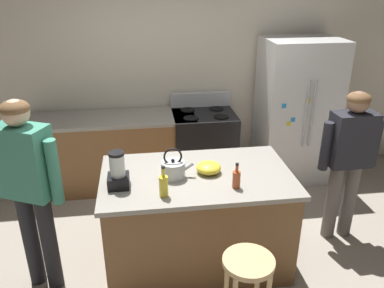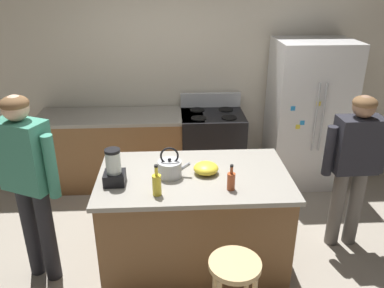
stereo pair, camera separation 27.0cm
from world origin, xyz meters
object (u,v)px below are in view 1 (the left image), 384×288
Objects in this scene: stove_range at (204,147)px; mixing_bowl at (209,168)px; refrigerator at (296,111)px; bar_stool at (247,278)px; bottle_soda at (164,185)px; kitchen_island at (197,219)px; tea_kettle at (173,169)px; bottle_cooking_sauce at (236,179)px; person_by_sink_right at (349,153)px; person_by_island_left at (28,181)px; blender_appliance at (118,172)px.

stove_range is 1.60m from mixing_bowl.
refrigerator is 2.71m from bar_stool.
stove_range is at bearing 71.32° from bottle_soda.
kitchen_island is 6.35× the size of bottle_soda.
bottle_soda is at bearing -109.13° from tea_kettle.
person_by_sink_right is at bearing 20.61° from bottle_cooking_sauce.
stove_range is 0.65× the size of person_by_island_left.
refrigerator reaches higher than blender_appliance.
kitchen_island is at bearing 104.56° from bar_stool.
stove_range is at bearing 87.79° from bar_stool.
blender_appliance is 0.40m from bottle_soda.
person_by_island_left is 5.47× the size of blender_appliance.
mixing_bowl is at bearing -98.09° from stove_range.
blender_appliance reaches higher than bottle_soda.
person_by_island_left is (-2.82, -1.61, 0.12)m from refrigerator.
kitchen_island is 0.98× the size of person_by_island_left.
bottle_cooking_sauce is at bearing -159.39° from person_by_sink_right.
tea_kettle is at bearing -137.93° from refrigerator.
kitchen_island is 7.64× the size of mixing_bowl.
refrigerator reaches higher than bar_stool.
bottle_cooking_sauce reaches higher than kitchen_island.
person_by_sink_right is at bearing -90.14° from refrigerator.
stove_range is at bearing 71.40° from tea_kettle.
tea_kettle is at bearing -108.60° from stove_range.
bottle_soda is 0.52m from mixing_bowl.
refrigerator is 2.14m from bottle_cooking_sauce.
bottle_soda reaches higher than bottle_cooking_sauce.
bottle_cooking_sauce is at bearing -124.41° from refrigerator.
blender_appliance is 1.19× the size of bottle_soda.
stove_range is at bearing 81.91° from mixing_bowl.
tea_kettle is at bearing -172.82° from person_by_sink_right.
tea_kettle reaches higher than bottle_soda.
bottle_cooking_sauce is 0.84× the size of bottle_soda.
kitchen_island is at bearing 10.47° from blender_appliance.
blender_appliance reaches higher than tea_kettle.
bar_stool is 2.55× the size of tea_kettle.
bottle_soda reaches higher than mixing_bowl.
blender_appliance is at bearing 150.91° from bottle_soda.
bottle_soda is (-0.58, -0.05, 0.02)m from bottle_cooking_sauce.
person_by_sink_right reaches higher than mixing_bowl.
blender_appliance is at bearing 139.44° from bar_stool.
stove_range is 2.39m from person_by_island_left.
kitchen_island is 2.15m from refrigerator.
person_by_sink_right is 7.07× the size of bottle_cooking_sauce.
bar_stool is 2.74× the size of bottle_soda.
refrigerator is 1.07× the size of person_by_island_left.
blender_appliance is 1.11× the size of tea_kettle.
bottle_cooking_sauce is 0.58m from bottle_soda.
stove_range is at bearing 44.79° from person_by_island_left.
mixing_bowl is at bearing 6.84° from tea_kettle.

